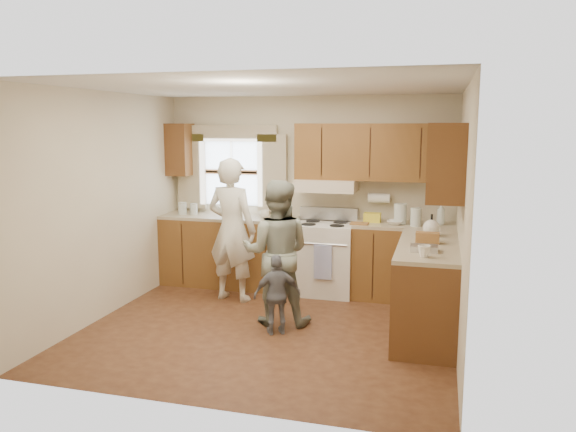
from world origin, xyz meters
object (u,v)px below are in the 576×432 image
(child, at_px, (277,295))
(woman_left, at_px, (232,230))
(woman_right, at_px, (277,252))
(stove, at_px, (325,257))

(child, bearing_deg, woman_left, -74.70)
(woman_right, xyz_separation_m, child, (0.10, -0.32, -0.37))
(woman_left, distance_m, woman_right, 1.00)
(woman_left, bearing_deg, woman_right, 149.85)
(woman_right, bearing_deg, woman_left, -48.27)
(stove, height_order, woman_left, woman_left)
(woman_right, bearing_deg, stove, -110.38)
(stove, bearing_deg, child, -96.38)
(woman_right, height_order, child, woman_right)
(woman_right, bearing_deg, child, 99.44)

